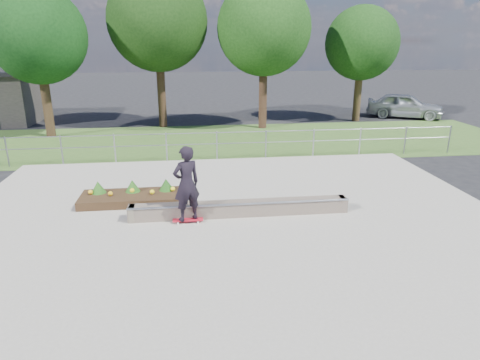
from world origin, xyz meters
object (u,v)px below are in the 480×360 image
grind_ledge (240,208)px  planter_bed (132,196)px  skateboarder (186,184)px  parked_car (405,105)px

grind_ledge → planter_bed: size_ratio=2.00×
planter_bed → skateboarder: bearing=-47.1°
grind_ledge → skateboarder: size_ratio=2.89×
grind_ledge → parked_car: 19.06m
skateboarder → parked_car: size_ratio=0.46×
planter_bed → parked_car: size_ratio=0.66×
grind_ledge → planter_bed: planter_bed is taller
planter_bed → skateboarder: skateboarder is taller
skateboarder → parked_car: 20.22m
skateboarder → parked_car: (13.64, 14.92, -0.36)m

